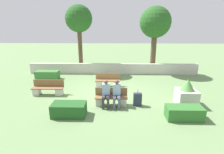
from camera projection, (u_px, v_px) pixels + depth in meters
The scene contains 14 objects.
ground_plane at pixel (112, 94), 10.20m from camera, with size 60.00×60.00×0.00m, color #6B8956.
perimeter_wall at pixel (113, 69), 14.39m from camera, with size 13.74×0.30×0.86m.
bench_front at pixel (111, 99), 8.76m from camera, with size 1.62×0.48×0.85m.
bench_left_side at pixel (108, 82), 11.41m from camera, with size 1.60×0.48×0.85m.
bench_right_side at pixel (48, 89), 10.05m from camera, with size 1.77×0.48×0.85m.
person_seated_man at pixel (117, 92), 8.50m from camera, with size 0.38×0.64×1.33m.
person_seated_woman at pixel (106, 92), 8.52m from camera, with size 0.38×0.64×1.32m.
hedge_block_near_left at pixel (48, 75), 12.98m from camera, with size 1.67×0.70×0.63m.
hedge_block_near_right at pixel (69, 109), 7.72m from camera, with size 1.48×0.77×0.58m.
hedge_block_mid_left at pixel (184, 113), 7.46m from camera, with size 1.52×0.69×0.56m.
planter_corner_left at pixel (187, 94), 8.69m from camera, with size 0.95×0.95×1.35m.
suitcase at pixel (137, 99), 8.68m from camera, with size 0.41×0.22×0.85m.
tree_leftmost at pixel (79, 20), 13.93m from camera, with size 2.16×2.16×5.46m.
tree_center_left at pixel (155, 23), 13.78m from camera, with size 2.46×2.46×5.33m.
Camera 1 is at (0.25, -9.49, 3.87)m, focal length 28.00 mm.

